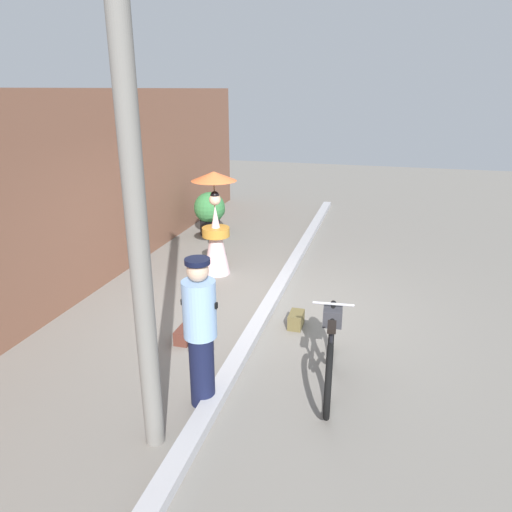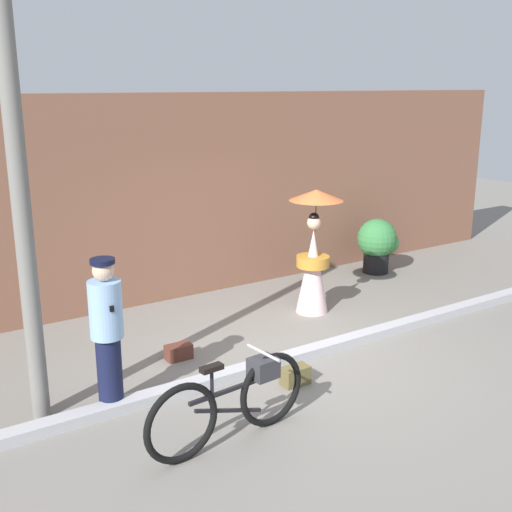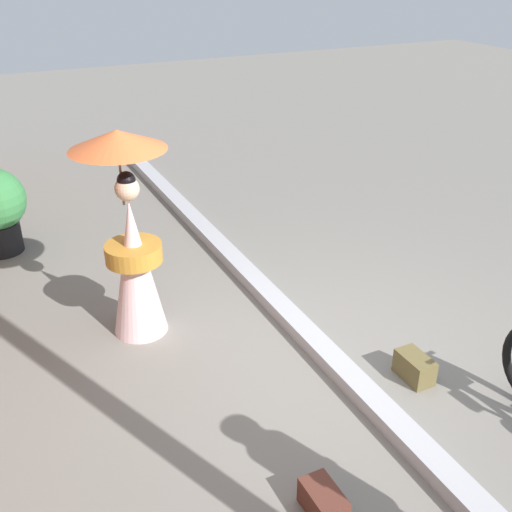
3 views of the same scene
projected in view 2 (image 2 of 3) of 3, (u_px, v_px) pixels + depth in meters
The scene contains 10 objects.
ground_plane at pixel (297, 360), 7.84m from camera, with size 30.00×30.00×0.00m, color gray.
building_wall at pixel (179, 197), 9.94m from camera, with size 14.00×0.40×3.18m, color brown.
sidewalk_curb at pixel (297, 355), 7.82m from camera, with size 14.00×0.20×0.12m, color #B2B2B7.
bicycle_near_officer at pixel (233, 400), 5.97m from camera, with size 1.81×0.48×0.85m.
person_officer at pixel (107, 331), 6.46m from camera, with size 0.34×0.38×1.64m.
person_with_parasol at pixel (314, 252), 9.28m from camera, with size 0.79×0.79×1.84m.
potted_plant_by_door at pixel (378, 243), 11.34m from camera, with size 0.72×0.70×0.98m.
backpack_on_pavement at pixel (296, 375), 7.18m from camera, with size 0.32×0.19×0.21m.
backpack_spare at pixel (179, 352), 7.84m from camera, with size 0.32×0.19×0.19m.
utility_pole at pixel (19, 185), 5.88m from camera, with size 0.18×0.18×4.80m, color slate.
Camera 2 is at (-4.40, -5.75, 3.31)m, focal length 44.40 mm.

